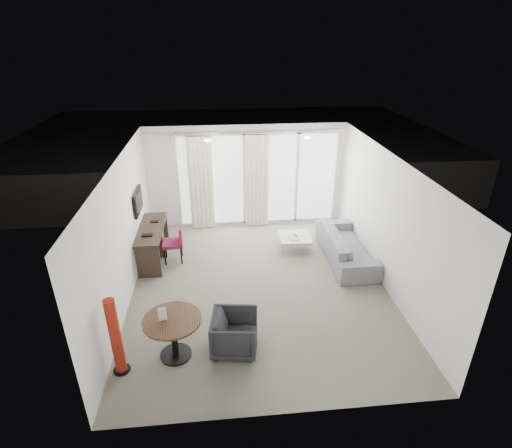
{
  "coord_description": "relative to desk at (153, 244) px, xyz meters",
  "views": [
    {
      "loc": [
        -0.74,
        -6.64,
        4.65
      ],
      "look_at": [
        0.0,
        0.6,
        1.1
      ],
      "focal_mm": 28.0,
      "sensor_mm": 36.0,
      "label": 1
    }
  ],
  "objects": [
    {
      "name": "menu_card",
      "position": [
        0.57,
        -3.06,
        0.34
      ],
      "size": [
        0.12,
        0.05,
        0.22
      ],
      "primitive_type": null,
      "rotation": [
        0.0,
        0.0,
        0.25
      ],
      "color": "white",
      "rests_on": "round_table"
    },
    {
      "name": "downlight_a",
      "position": [
        1.32,
        0.3,
        2.21
      ],
      "size": [
        0.12,
        0.12,
        0.02
      ],
      "primitive_type": "cylinder",
      "color": "#FFE0B2",
      "rests_on": "ceiling"
    },
    {
      "name": "window_frame",
      "position": [
        2.52,
        1.67,
        0.82
      ],
      "size": [
        4.1,
        0.06,
        2.44
      ],
      "primitive_type": null,
      "color": "white",
      "rests_on": "ground"
    },
    {
      "name": "red_lamp",
      "position": [
        -0.09,
        -3.29,
        0.27
      ],
      "size": [
        0.34,
        0.34,
        1.3
      ],
      "primitive_type": "cylinder",
      "rotation": [
        0.0,
        0.0,
        0.38
      ],
      "color": "maroon",
      "rests_on": "floor"
    },
    {
      "name": "window_panel",
      "position": [
        2.52,
        1.68,
        0.82
      ],
      "size": [
        4.0,
        0.02,
        2.38
      ],
      "primitive_type": null,
      "color": "white",
      "rests_on": "ground"
    },
    {
      "name": "floor",
      "position": [
        2.22,
        -1.3,
        -0.38
      ],
      "size": [
        5.0,
        6.0,
        0.0
      ],
      "primitive_type": "cube",
      "color": "#696457",
      "rests_on": "ground"
    },
    {
      "name": "rattan_chair_a",
      "position": [
        2.73,
        3.2,
        0.02
      ],
      "size": [
        0.69,
        0.69,
        0.81
      ],
      "primitive_type": null,
      "rotation": [
        0.0,
        0.0,
        -0.28
      ],
      "color": "brown",
      "rests_on": "terrace_slab"
    },
    {
      "name": "round_table",
      "position": [
        0.71,
        -3.06,
        -0.03
      ],
      "size": [
        1.0,
        1.0,
        0.72
      ],
      "primitive_type": null,
      "rotation": [
        0.0,
        0.0,
        0.12
      ],
      "color": "#412819",
      "rests_on": "floor"
    },
    {
      "name": "curtain_right",
      "position": [
        2.47,
        1.52,
        0.82
      ],
      "size": [
        0.6,
        0.2,
        2.38
      ],
      "primitive_type": null,
      "color": "silver",
      "rests_on": "ground"
    },
    {
      "name": "curtain_left",
      "position": [
        1.07,
        1.52,
        0.82
      ],
      "size": [
        0.6,
        0.2,
        2.38
      ],
      "primitive_type": null,
      "color": "silver",
      "rests_on": "ground"
    },
    {
      "name": "remote",
      "position": [
        3.23,
        0.16,
        -0.02
      ],
      "size": [
        0.1,
        0.17,
        0.02
      ],
      "primitive_type": null,
      "rotation": [
        0.0,
        0.0,
        0.36
      ],
      "color": "black",
      "rests_on": "coffee_table"
    },
    {
      "name": "tv",
      "position": [
        -0.23,
        0.15,
        0.97
      ],
      "size": [
        0.05,
        0.8,
        0.5
      ],
      "primitive_type": null,
      "color": "black",
      "rests_on": "wall_left"
    },
    {
      "name": "ceiling",
      "position": [
        2.22,
        -1.3,
        2.22
      ],
      "size": [
        5.0,
        6.0,
        0.0
      ],
      "primitive_type": "cube",
      "color": "white",
      "rests_on": "ground"
    },
    {
      "name": "desk_chair",
      "position": [
        0.44,
        -0.12,
        0.04
      ],
      "size": [
        0.49,
        0.46,
        0.85
      ],
      "primitive_type": null,
      "rotation": [
        0.0,
        0.0,
        0.05
      ],
      "color": "maroon",
      "rests_on": "floor"
    },
    {
      "name": "tub_armchair",
      "position": [
        1.65,
        -3.02,
        -0.06
      ],
      "size": [
        0.81,
        0.79,
        0.66
      ],
      "primitive_type": "imported",
      "rotation": [
        0.0,
        0.0,
        1.44
      ],
      "color": "black",
      "rests_on": "floor"
    },
    {
      "name": "coffee_table",
      "position": [
        3.22,
        0.13,
        -0.22
      ],
      "size": [
        0.75,
        0.75,
        0.32
      ],
      "primitive_type": null,
      "rotation": [
        0.0,
        0.0,
        -0.05
      ],
      "color": "gray",
      "rests_on": "floor"
    },
    {
      "name": "balustrade",
      "position": [
        2.52,
        4.65,
        0.12
      ],
      "size": [
        5.5,
        0.06,
        1.05
      ],
      "primitive_type": null,
      "color": "#B2B2B7",
      "rests_on": "terrace_slab"
    },
    {
      "name": "rattan_table",
      "position": [
        3.33,
        2.27,
        -0.14
      ],
      "size": [
        0.52,
        0.52,
        0.48
      ],
      "primitive_type": null,
      "rotation": [
        0.0,
        0.0,
        0.08
      ],
      "color": "brown",
      "rests_on": "terrace_slab"
    },
    {
      "name": "sofa",
      "position": [
        4.27,
        -0.41,
        -0.06
      ],
      "size": [
        0.86,
        2.21,
        0.64
      ],
      "primitive_type": "imported",
      "rotation": [
        0.0,
        0.0,
        1.57
      ],
      "color": "slate",
      "rests_on": "floor"
    },
    {
      "name": "rattan_chair_b",
      "position": [
        4.12,
        3.39,
        -0.0
      ],
      "size": [
        0.6,
        0.6,
        0.76
      ],
      "primitive_type": null,
      "rotation": [
        0.0,
        0.0,
        0.17
      ],
      "color": "brown",
      "rests_on": "terrace_slab"
    },
    {
      "name": "terrace_slab",
      "position": [
        2.52,
        3.2,
        -0.44
      ],
      "size": [
        5.6,
        3.0,
        0.12
      ],
      "primitive_type": "cube",
      "color": "#4D4D50",
      "rests_on": "ground"
    },
    {
      "name": "magazine",
      "position": [
        3.18,
        0.07,
        -0.02
      ],
      "size": [
        0.21,
        0.26,
        0.01
      ],
      "primitive_type": null,
      "rotation": [
        0.0,
        0.0,
        0.06
      ],
      "color": "gray",
      "rests_on": "coffee_table"
    },
    {
      "name": "downlight_b",
      "position": [
        3.42,
        0.3,
        2.21
      ],
      "size": [
        0.12,
        0.12,
        0.02
      ],
      "primitive_type": "cylinder",
      "color": "#FFE0B2",
      "rests_on": "ceiling"
    },
    {
      "name": "wall_left",
      "position": [
        -0.28,
        -1.3,
        0.92
      ],
      "size": [
        0.0,
        6.0,
        2.6
      ],
      "primitive_type": "cube",
      "color": "silver",
      "rests_on": "ground"
    },
    {
      "name": "wall_right",
      "position": [
        4.72,
        -1.3,
        0.92
      ],
      "size": [
        0.0,
        6.0,
        2.6
      ],
      "primitive_type": "cube",
      "color": "silver",
      "rests_on": "ground"
    },
    {
      "name": "curtain_track",
      "position": [
        2.22,
        1.52,
        2.07
      ],
      "size": [
        4.8,
        0.04,
        0.04
      ],
      "primitive_type": null,
      "color": "#B2B2B7",
      "rests_on": "ceiling"
    },
    {
      "name": "wall_front",
      "position": [
        2.22,
        -4.3,
        0.92
      ],
      "size": [
        5.0,
        0.0,
        2.6
      ],
      "primitive_type": "cube",
      "color": "silver",
      "rests_on": "ground"
    },
    {
      "name": "desk",
      "position": [
        0.0,
        0.0,
        0.0
      ],
      "size": [
        0.51,
        1.64,
        0.77
      ],
      "primitive_type": null,
      "color": "black",
      "rests_on": "floor"
    }
  ]
}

